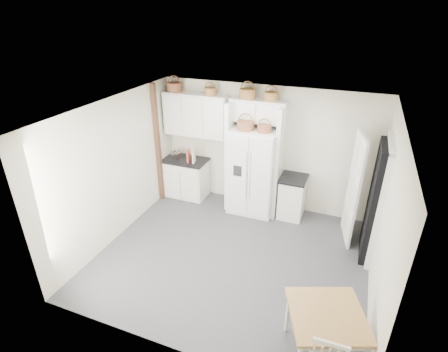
% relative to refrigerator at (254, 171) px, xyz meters
% --- Properties ---
extents(floor, '(4.50, 4.50, 0.00)m').
position_rel_refrigerator_xyz_m(floor, '(0.15, -1.65, -0.90)').
color(floor, '#373737').
rests_on(floor, ground).
extents(ceiling, '(4.50, 4.50, 0.00)m').
position_rel_refrigerator_xyz_m(ceiling, '(0.15, -1.65, 1.70)').
color(ceiling, white).
rests_on(ceiling, wall_back).
extents(wall_back, '(4.50, 0.00, 4.50)m').
position_rel_refrigerator_xyz_m(wall_back, '(0.15, 0.35, 0.40)').
color(wall_back, beige).
rests_on(wall_back, floor).
extents(wall_left, '(0.00, 4.00, 4.00)m').
position_rel_refrigerator_xyz_m(wall_left, '(-2.10, -1.65, 0.40)').
color(wall_left, beige).
rests_on(wall_left, floor).
extents(wall_right, '(0.00, 4.00, 4.00)m').
position_rel_refrigerator_xyz_m(wall_right, '(2.40, -1.65, 0.40)').
color(wall_right, beige).
rests_on(wall_right, floor).
extents(refrigerator, '(0.93, 0.75, 1.81)m').
position_rel_refrigerator_xyz_m(refrigerator, '(0.00, 0.00, 0.00)').
color(refrigerator, white).
rests_on(refrigerator, floor).
extents(base_cab_left, '(0.92, 0.58, 0.85)m').
position_rel_refrigerator_xyz_m(base_cab_left, '(-1.59, 0.05, -0.48)').
color(base_cab_left, silver).
rests_on(base_cab_left, floor).
extents(base_cab_right, '(0.48, 0.57, 0.84)m').
position_rel_refrigerator_xyz_m(base_cab_right, '(0.83, 0.05, -0.48)').
color(base_cab_right, silver).
rests_on(base_cab_right, floor).
extents(dining_table, '(1.13, 1.13, 0.72)m').
position_rel_refrigerator_xyz_m(dining_table, '(1.85, -3.06, -0.54)').
color(dining_table, olive).
rests_on(dining_table, floor).
extents(counter_left, '(0.96, 0.62, 0.04)m').
position_rel_refrigerator_xyz_m(counter_left, '(-1.59, 0.05, -0.03)').
color(counter_left, black).
rests_on(counter_left, base_cab_left).
extents(counter_right, '(0.52, 0.61, 0.04)m').
position_rel_refrigerator_xyz_m(counter_right, '(0.83, 0.05, -0.04)').
color(counter_right, black).
rests_on(counter_right, base_cab_right).
extents(toaster, '(0.25, 0.20, 0.16)m').
position_rel_refrigerator_xyz_m(toaster, '(-1.81, 0.04, 0.07)').
color(toaster, silver).
rests_on(toaster, counter_left).
extents(cookbook_red, '(0.07, 0.18, 0.27)m').
position_rel_refrigerator_xyz_m(cookbook_red, '(-1.47, -0.03, 0.12)').
color(cookbook_red, '#A93827').
rests_on(cookbook_red, counter_left).
extents(cookbook_cream, '(0.07, 0.17, 0.25)m').
position_rel_refrigerator_xyz_m(cookbook_cream, '(-1.34, -0.03, 0.12)').
color(cookbook_cream, beige).
rests_on(cookbook_cream, counter_left).
extents(basket_upper_a, '(0.32, 0.32, 0.18)m').
position_rel_refrigerator_xyz_m(basket_upper_a, '(-1.83, 0.18, 1.54)').
color(basket_upper_a, '#5D2419').
rests_on(basket_upper_a, upper_cabinet).
extents(basket_upper_c, '(0.25, 0.25, 0.14)m').
position_rel_refrigerator_xyz_m(basket_upper_c, '(-1.02, 0.18, 1.52)').
color(basket_upper_c, brown).
rests_on(basket_upper_c, upper_cabinet).
extents(basket_bridge_a, '(0.32, 0.32, 0.18)m').
position_rel_refrigerator_xyz_m(basket_bridge_a, '(-0.23, 0.18, 1.54)').
color(basket_bridge_a, brown).
rests_on(basket_bridge_a, bridge_cabinet).
extents(basket_bridge_b, '(0.28, 0.28, 0.16)m').
position_rel_refrigerator_xyz_m(basket_bridge_b, '(0.23, 0.18, 1.53)').
color(basket_bridge_b, brown).
rests_on(basket_bridge_b, bridge_cabinet).
extents(basket_fridge_a, '(0.33, 0.33, 0.18)m').
position_rel_refrigerator_xyz_m(basket_fridge_a, '(-0.17, -0.10, 0.99)').
color(basket_fridge_a, '#5D2419').
rests_on(basket_fridge_a, refrigerator).
extents(basket_fridge_b, '(0.27, 0.27, 0.14)m').
position_rel_refrigerator_xyz_m(basket_fridge_b, '(0.21, -0.10, 0.98)').
color(basket_fridge_b, '#5D2419').
rests_on(basket_fridge_b, refrigerator).
extents(upper_cabinet, '(1.40, 0.34, 0.90)m').
position_rel_refrigerator_xyz_m(upper_cabinet, '(-1.35, 0.18, 1.00)').
color(upper_cabinet, silver).
rests_on(upper_cabinet, wall_back).
extents(bridge_cabinet, '(1.12, 0.34, 0.45)m').
position_rel_refrigerator_xyz_m(bridge_cabinet, '(0.00, 0.18, 1.22)').
color(bridge_cabinet, silver).
rests_on(bridge_cabinet, wall_back).
extents(fridge_panel_left, '(0.08, 0.60, 2.30)m').
position_rel_refrigerator_xyz_m(fridge_panel_left, '(-0.51, 0.05, 0.25)').
color(fridge_panel_left, silver).
rests_on(fridge_panel_left, floor).
extents(fridge_panel_right, '(0.08, 0.60, 2.30)m').
position_rel_refrigerator_xyz_m(fridge_panel_right, '(0.51, 0.05, 0.25)').
color(fridge_panel_right, silver).
rests_on(fridge_panel_right, floor).
extents(trim_post, '(0.09, 0.09, 2.60)m').
position_rel_refrigerator_xyz_m(trim_post, '(-2.05, -0.30, 0.40)').
color(trim_post, '#412811').
rests_on(trim_post, floor).
extents(doorway_void, '(0.18, 0.85, 2.05)m').
position_rel_refrigerator_xyz_m(doorway_void, '(2.31, -0.65, 0.12)').
color(doorway_void, black).
rests_on(doorway_void, floor).
extents(door_slab, '(0.21, 0.79, 2.05)m').
position_rel_refrigerator_xyz_m(door_slab, '(1.95, -0.32, 0.12)').
color(door_slab, white).
rests_on(door_slab, floor).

